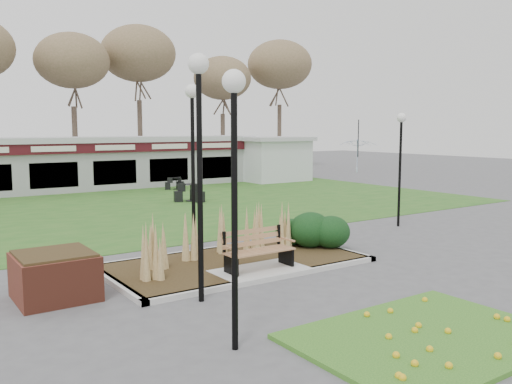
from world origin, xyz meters
TOP-DOWN VIEW (x-y plane):
  - ground at (0.00, 0.00)m, footprint 100.00×100.00m
  - lawn at (0.00, 12.00)m, footprint 34.00×16.00m
  - flower_bed at (0.00, -4.60)m, footprint 4.20×3.00m
  - planting_bed at (1.27, 1.35)m, footprint 6.75×3.40m
  - park_bench at (0.00, 0.25)m, footprint 1.70×0.66m
  - brick_planter at (-4.40, 1.00)m, footprint 1.50×1.50m
  - food_pavilion at (0.00, 19.96)m, footprint 24.60×3.40m
  - service_hut at (13.50, 18.00)m, footprint 4.40×3.40m
  - tree_backdrop at (0.00, 28.00)m, footprint 47.24×5.24m
  - lamp_post_near_left at (-0.10, 3.20)m, footprint 0.38×0.38m
  - lamp_post_near_right at (-2.76, -3.16)m, footprint 0.35×0.35m
  - lamp_post_mid_left at (-2.06, -0.80)m, footprint 0.40×0.40m
  - lamp_post_mid_right at (7.55, 2.55)m, footprint 0.32×0.32m
  - bistro_set_b at (4.53, 12.27)m, footprint 1.47×1.46m
  - bistro_set_d at (6.11, 17.00)m, footprint 1.22×1.12m
  - patio_umbrella at (16.00, 13.00)m, footprint 2.24×2.28m

SIDE VIEW (x-z plane):
  - ground at x=0.00m, z-range 0.00..0.00m
  - lawn at x=0.00m, z-range 0.00..0.02m
  - flower_bed at x=0.00m, z-range -0.01..0.15m
  - bistro_set_d at x=6.11m, z-range -0.09..0.56m
  - bistro_set_b at x=4.53m, z-range -0.11..0.69m
  - planting_bed at x=1.27m, z-range -0.27..1.00m
  - brick_planter at x=-4.40m, z-range 0.00..0.95m
  - park_bench at x=0.00m, z-range 0.12..1.05m
  - service_hut at x=13.50m, z-range 0.04..2.86m
  - food_pavilion at x=0.00m, z-range 0.03..2.93m
  - patio_umbrella at x=16.00m, z-range 0.37..3.14m
  - lamp_post_mid_right at x=7.55m, z-range 0.90..4.81m
  - lamp_post_near_right at x=-2.76m, z-range 0.98..5.24m
  - lamp_post_near_left at x=-0.10m, z-range 1.05..5.63m
  - lamp_post_mid_left at x=-2.06m, z-range 1.10..5.91m
  - tree_backdrop at x=0.00m, z-range 3.18..13.54m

